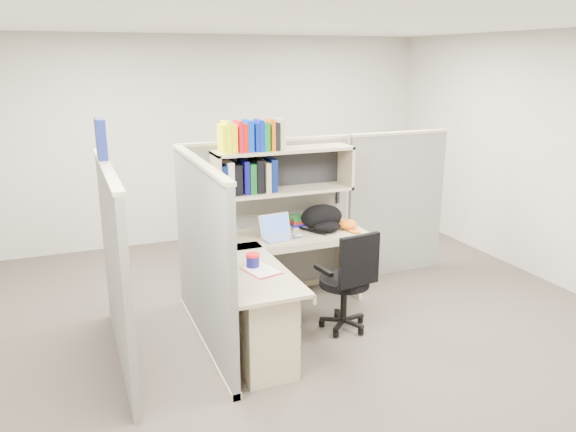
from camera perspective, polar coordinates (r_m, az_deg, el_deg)
name	(u,v)px	position (r m, az deg, el deg)	size (l,w,h in m)	color
ground	(302,327)	(5.31, 1.39, -11.20)	(6.00, 6.00, 0.00)	#38322C
room_shell	(303,154)	(4.80, 1.52, 6.31)	(6.00, 6.00, 6.00)	#AFAB9E
cubicle	(247,225)	(5.25, -4.20, -0.88)	(3.79, 1.84, 1.95)	#61615C
desk	(271,302)	(4.74, -1.77, -8.77)	(1.74, 1.75, 0.73)	tan
laptop	(280,228)	(5.35, -0.80, -1.18)	(0.33, 0.33, 0.23)	#B7B6BB
backpack	(324,218)	(5.63, 3.69, -0.23)	(0.44, 0.34, 0.26)	black
orange_cap	(348,224)	(5.72, 6.09, -0.85)	(0.18, 0.21, 0.10)	orange
snack_canister	(253,260)	(4.68, -3.60, -4.49)	(0.12, 0.12, 0.11)	navy
tissue_box	(227,275)	(4.30, -6.18, -6.01)	(0.11, 0.11, 0.18)	#8E6E50
mouse	(299,235)	(5.45, 1.11, -1.96)	(0.09, 0.06, 0.03)	#7F98B5
paper_cup	(270,226)	(5.61, -1.86, -1.05)	(0.08, 0.08, 0.11)	white
book_stack	(297,222)	(5.77, 0.90, -0.57)	(0.17, 0.22, 0.11)	gray
loose_paper	(261,270)	(4.63, -2.76, -5.50)	(0.22, 0.29, 0.00)	silver
task_chair	(347,296)	(5.13, 5.98, -8.08)	(0.53, 0.49, 0.96)	black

